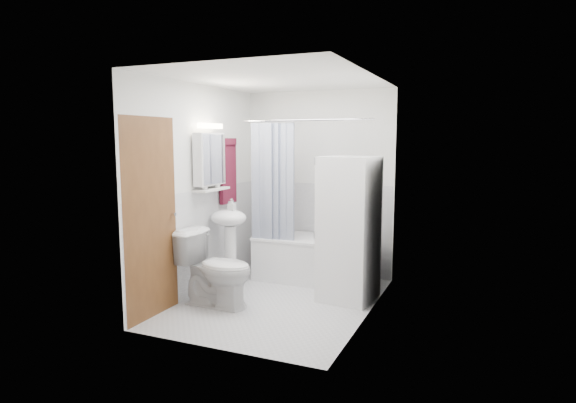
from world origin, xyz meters
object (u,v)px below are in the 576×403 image
at_px(toilet, 216,269).
at_px(washer_dryer, 349,229).
at_px(sink, 229,230).
at_px(bathtub, 313,257).

bearing_deg(toilet, washer_dryer, -58.03).
height_order(sink, toilet, sink).
xyz_separation_m(sink, toilet, (0.19, -0.61, -0.30)).
relative_size(sink, washer_dryer, 0.65).
height_order(bathtub, washer_dryer, washer_dryer).
xyz_separation_m(washer_dryer, toilet, (-1.24, -0.75, -0.40)).
height_order(washer_dryer, toilet, washer_dryer).
height_order(sink, washer_dryer, washer_dryer).
bearing_deg(sink, bathtub, 38.93).
xyz_separation_m(bathtub, sink, (-0.82, -0.67, 0.40)).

